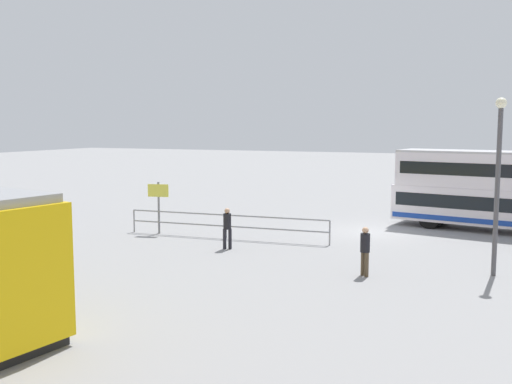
% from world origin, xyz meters
% --- Properties ---
extents(ground_plane, '(160.00, 160.00, 0.00)m').
position_xyz_m(ground_plane, '(0.00, 0.00, 0.00)').
color(ground_plane, gray).
extents(double_decker_bus, '(10.36, 4.34, 3.80)m').
position_xyz_m(double_decker_bus, '(-5.59, -2.48, 1.94)').
color(double_decker_bus, silver).
rests_on(double_decker_bus, ground).
extents(pedestrian_near_railing, '(0.43, 0.43, 1.69)m').
position_xyz_m(pedestrian_near_railing, '(4.69, 6.11, 0.97)').
color(pedestrian_near_railing, black).
rests_on(pedestrian_near_railing, ground).
extents(pedestrian_crossing, '(0.45, 0.45, 1.66)m').
position_xyz_m(pedestrian_crossing, '(-1.40, 8.20, 0.96)').
color(pedestrian_crossing, '#4C3F2D').
rests_on(pedestrian_crossing, ground).
extents(pedestrian_railing, '(9.42, 0.67, 1.08)m').
position_xyz_m(pedestrian_railing, '(5.73, 4.06, 0.75)').
color(pedestrian_railing, gray).
rests_on(pedestrian_railing, ground).
extents(info_sign, '(0.98, 0.24, 2.41)m').
position_xyz_m(info_sign, '(9.12, 4.24, 1.65)').
color(info_sign, slate).
rests_on(info_sign, ground).
extents(street_lamp, '(0.36, 0.36, 5.91)m').
position_xyz_m(street_lamp, '(-5.37, 6.44, 3.52)').
color(street_lamp, '#4C4C51').
rests_on(street_lamp, ground).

